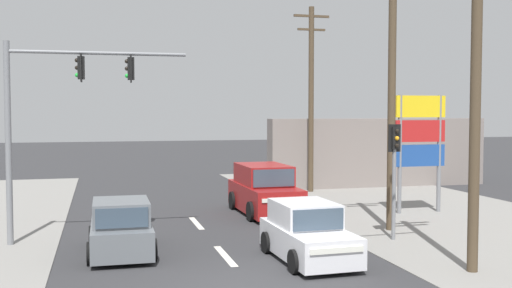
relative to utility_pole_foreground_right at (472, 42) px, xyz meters
name	(u,v)px	position (x,y,z in m)	size (l,w,h in m)	color
ground_plane	(252,287)	(-5.39, 0.19, -5.61)	(140.00, 140.00, 0.00)	#303033
lane_dash_mid	(225,256)	(-5.39, 3.19, -5.61)	(0.20, 2.40, 0.01)	silver
lane_dash_far	(196,223)	(-5.39, 8.19, -5.61)	(0.20, 2.40, 0.01)	silver
utility_pole_foreground_right	(472,42)	(0.00, 0.00, 0.00)	(3.78, 0.41, 10.49)	#4C3D2B
utility_pole_midground_right	(392,86)	(0.64, 5.27, -0.83)	(1.80, 0.26, 9.10)	#4C3D2B
utility_pole_background_right	(311,95)	(1.38, 15.03, -0.85)	(1.80, 0.26, 9.05)	#4C3D2B
traffic_signal_mast	(54,105)	(-9.96, 6.05, -1.47)	(5.29, 0.47, 6.00)	slate
pedestal_signal_right_kerb	(394,162)	(0.01, 3.83, -3.20)	(0.44, 0.31, 3.56)	slate
shopping_plaza_sign	(420,137)	(3.35, 8.13, -2.63)	(2.10, 0.16, 4.60)	slate
shopfront_wall_far	(379,153)	(5.61, 16.19, -3.81)	(12.00, 1.00, 3.60)	gray
suv_oncoming_mid	(264,191)	(-2.52, 9.53, -4.73)	(2.13, 4.57, 1.90)	maroon
hatchback_kerbside_parked	(121,229)	(-8.13, 4.15, -4.91)	(1.81, 3.65, 1.53)	slate
hatchback_receding_far	(307,234)	(-3.37, 2.21, -4.91)	(1.87, 3.68, 1.53)	silver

